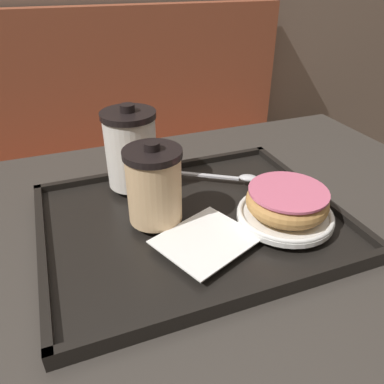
{
  "coord_description": "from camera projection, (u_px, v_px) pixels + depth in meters",
  "views": [
    {
      "loc": [
        -0.21,
        -0.45,
        1.12
      ],
      "look_at": [
        -0.03,
        0.01,
        0.82
      ],
      "focal_mm": 35.0,
      "sensor_mm": 36.0,
      "label": 1
    }
  ],
  "objects": [
    {
      "name": "booth_bench",
      "position": [
        107.0,
        197.0,
        1.51
      ],
      "size": [
        1.58,
        0.44,
        1.0
      ],
      "color": "brown",
      "rests_on": "ground_plane"
    },
    {
      "name": "cafe_table",
      "position": [
        210.0,
        295.0,
        0.7
      ],
      "size": [
        1.02,
        0.75,
        0.75
      ],
      "color": "#38332D",
      "rests_on": "ground_plane"
    },
    {
      "name": "serving_tray",
      "position": [
        192.0,
        222.0,
        0.6
      ],
      "size": [
        0.47,
        0.37,
        0.02
      ],
      "color": "black",
      "rests_on": "cafe_table"
    },
    {
      "name": "napkin_paper",
      "position": [
        206.0,
        240.0,
        0.54
      ],
      "size": [
        0.16,
        0.15,
        0.0
      ],
      "rotation": [
        0.0,
        0.0,
        0.39
      ],
      "color": "white",
      "rests_on": "serving_tray"
    },
    {
      "name": "coffee_cup_front",
      "position": [
        154.0,
        185.0,
        0.56
      ],
      "size": [
        0.09,
        0.09,
        0.13
      ],
      "color": "#E0B784",
      "rests_on": "serving_tray"
    },
    {
      "name": "coffee_cup_rear",
      "position": [
        131.0,
        148.0,
        0.65
      ],
      "size": [
        0.09,
        0.09,
        0.15
      ],
      "color": "white",
      "rests_on": "serving_tray"
    },
    {
      "name": "plate_with_chocolate_donut",
      "position": [
        285.0,
        215.0,
        0.58
      ],
      "size": [
        0.15,
        0.15,
        0.01
      ],
      "color": "white",
      "rests_on": "serving_tray"
    },
    {
      "name": "donut_chocolate_glazed",
      "position": [
        287.0,
        201.0,
        0.57
      ],
      "size": [
        0.13,
        0.13,
        0.04
      ],
      "color": "tan",
      "rests_on": "plate_with_chocolate_donut"
    },
    {
      "name": "spoon",
      "position": [
        235.0,
        177.0,
        0.69
      ],
      "size": [
        0.14,
        0.1,
        0.01
      ],
      "rotation": [
        0.0,
        0.0,
        5.71
      ],
      "color": "silver",
      "rests_on": "serving_tray"
    }
  ]
}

